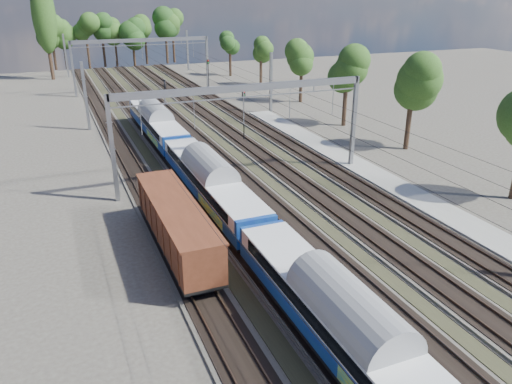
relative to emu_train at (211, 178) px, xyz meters
name	(u,v)px	position (x,y,z in m)	size (l,w,h in m)	color
track_bed	(199,139)	(4.50, 19.31, -2.44)	(21.00, 130.00, 0.34)	#47423A
platform	(420,200)	(16.50, -5.69, -2.39)	(3.00, 70.00, 0.30)	gray
catenary	(182,76)	(4.83, 27.00, 3.86)	(25.65, 130.00, 9.00)	gray
tree_belt	(164,37)	(11.07, 64.51, 5.45)	(39.64, 100.45, 11.63)	black
poplar	(44,16)	(-10.00, 72.31, 9.34)	(4.40, 4.40, 19.04)	black
emu_train	(211,178)	(0.00, 0.00, 0.00)	(2.96, 62.52, 4.32)	black
freight_boxcar	(176,224)	(-4.50, -6.40, -0.44)	(2.77, 13.37, 3.45)	black
worker	(165,85)	(8.04, 52.38, -1.58)	(0.70, 0.46, 1.92)	black
signal_near	(244,109)	(9.40, 17.05, 1.21)	(0.38, 0.35, 5.93)	black
signal_far	(208,73)	(14.08, 45.62, 1.14)	(0.37, 0.33, 5.83)	black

